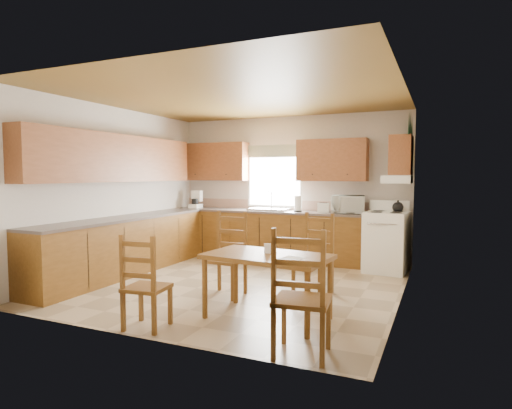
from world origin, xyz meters
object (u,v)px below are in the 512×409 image
at_px(microwave, 348,204).
at_px(chair_far_right, 313,254).
at_px(stove, 387,242).
at_px(chair_far_left, 226,255).
at_px(dining_table, 267,286).
at_px(chair_near_right, 302,292).
at_px(chair_near_left, 147,281).

relative_size(microwave, chair_far_right, 0.49).
relative_size(stove, chair_far_left, 0.89).
relative_size(stove, dining_table, 0.72).
xyz_separation_m(chair_near_right, chair_far_left, (-1.49, 1.39, -0.02)).
distance_m(dining_table, chair_near_left, 1.30).
bearing_deg(microwave, dining_table, -104.11).
relative_size(microwave, chair_near_left, 0.53).
distance_m(chair_near_left, chair_far_right, 2.29).
xyz_separation_m(chair_far_left, chair_far_right, (1.03, 0.55, -0.01)).
relative_size(chair_near_left, chair_far_left, 0.91).
bearing_deg(chair_near_left, dining_table, -150.48).
bearing_deg(dining_table, chair_far_right, 86.75).
height_order(stove, dining_table, stove).
distance_m(microwave, chair_near_right, 3.99).
xyz_separation_m(chair_near_left, chair_near_right, (1.68, -0.00, 0.08)).
bearing_deg(microwave, chair_near_right, -93.94).
height_order(chair_near_left, chair_far_right, chair_far_right).
bearing_deg(chair_far_left, chair_far_right, 28.39).
relative_size(dining_table, chair_near_right, 1.18).
bearing_deg(chair_near_right, chair_near_left, -6.69).
height_order(chair_near_left, chair_near_right, chair_near_right).
bearing_deg(stove, chair_near_right, -88.73).
bearing_deg(chair_far_left, microwave, 67.26).
xyz_separation_m(dining_table, chair_far_left, (-0.84, 0.62, 0.18)).
xyz_separation_m(dining_table, chair_near_left, (-1.04, -0.77, 0.13)).
bearing_deg(chair_near_left, chair_far_left, -104.87).
xyz_separation_m(dining_table, chair_near_right, (0.64, -0.77, 0.21)).
bearing_deg(chair_far_left, stove, 52.50).
distance_m(microwave, dining_table, 3.26).
bearing_deg(stove, chair_far_right, -107.47).
distance_m(dining_table, chair_far_left, 1.06).
height_order(microwave, chair_near_right, microwave).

